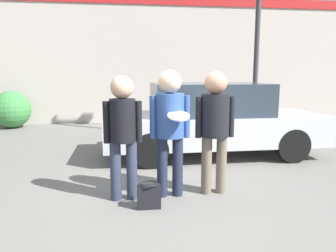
{
  "coord_description": "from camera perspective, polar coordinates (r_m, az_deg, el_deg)",
  "views": [
    {
      "loc": [
        -0.7,
        -4.35,
        1.74
      ],
      "look_at": [
        -0.04,
        0.26,
        0.98
      ],
      "focal_mm": 35.0,
      "sensor_mm": 36.0,
      "label": 1
    }
  ],
  "objects": [
    {
      "name": "handbag",
      "position": [
        4.34,
        -3.34,
        -12.04
      ],
      "size": [
        0.3,
        0.23,
        0.34
      ],
      "color": "black",
      "rests_on": "ground"
    },
    {
      "name": "storefront_building",
      "position": [
        11.66,
        -4.76,
        11.48
      ],
      "size": [
        24.0,
        0.22,
        4.31
      ],
      "color": "#B2A89E",
      "rests_on": "ground"
    },
    {
      "name": "parked_car_near",
      "position": [
        6.96,
        7.56,
        1.12
      ],
      "size": [
        4.49,
        1.81,
        1.52
      ],
      "color": "#B7BABF",
      "rests_on": "ground"
    },
    {
      "name": "person_right",
      "position": [
        4.67,
        8.18,
        0.9
      ],
      "size": [
        0.57,
        0.4,
        1.76
      ],
      "color": "#665B4C",
      "rests_on": "ground"
    },
    {
      "name": "person_middle_with_frisbee",
      "position": [
        4.51,
        0.36,
        0.91
      ],
      "size": [
        0.56,
        0.62,
        1.78
      ],
      "color": "#1E2338",
      "rests_on": "ground"
    },
    {
      "name": "ground_plane",
      "position": [
        4.74,
        1.0,
        -12.27
      ],
      "size": [
        56.0,
        56.0,
        0.0
      ],
      "primitive_type": "plane",
      "color": "#66635E"
    },
    {
      "name": "shrub",
      "position": [
        11.45,
        -25.59,
        2.6
      ],
      "size": [
        1.17,
        1.17,
        1.17
      ],
      "color": "#387A3D",
      "rests_on": "ground"
    },
    {
      "name": "person_left",
      "position": [
        4.43,
        -7.88,
        -0.19
      ],
      "size": [
        0.52,
        0.35,
        1.7
      ],
      "color": "#2D3347",
      "rests_on": "ground"
    }
  ]
}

